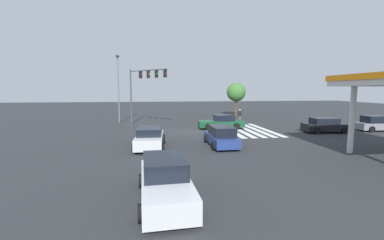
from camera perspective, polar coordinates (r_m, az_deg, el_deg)
ground_plane at (r=26.40m, az=0.00°, el=-2.47°), size 129.76×129.76×0.00m
crosswalk_markings at (r=27.82m, az=12.22°, el=-2.14°), size 9.35×4.40×0.01m
traffic_signal_mast at (r=30.95m, az=-10.77°, el=8.21°), size 4.44×4.44×6.70m
car_0 at (r=32.67m, az=35.81°, el=-0.71°), size 2.12×4.40×1.57m
car_1 at (r=28.22m, az=6.63°, el=-0.49°), size 2.33×4.97×1.52m
car_2 at (r=19.51m, az=6.52°, el=-3.65°), size 4.34×2.04×1.53m
car_3 at (r=10.25m, az=-6.01°, el=-13.25°), size 4.98×2.26×1.61m
car_4 at (r=28.77m, az=27.53°, el=-1.08°), size 2.29×4.52×1.45m
car_5 at (r=19.13m, az=-9.35°, el=-3.92°), size 4.61×2.31×1.48m
pedestrian at (r=34.29m, az=10.58°, el=1.12°), size 0.41×0.40×1.66m
street_light_pole_a at (r=34.65m, az=-16.07°, el=7.94°), size 0.80×0.36×8.58m
tree_corner_a at (r=42.09m, az=9.79°, el=6.11°), size 3.01×3.01×5.33m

